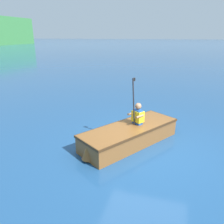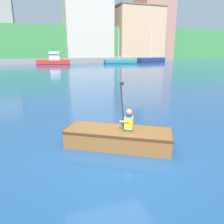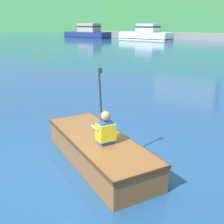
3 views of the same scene
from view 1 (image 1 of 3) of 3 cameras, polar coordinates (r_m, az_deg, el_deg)
name	(u,v)px [view 1 (image 1 of 3)]	position (r m, az deg, el deg)	size (l,w,h in m)	color
ground_plane	(147,150)	(5.69, 9.17, -9.70)	(300.00, 300.00, 0.00)	navy
rowboat_foreground	(129,134)	(5.82, 4.43, -5.78)	(2.91, 2.35, 0.48)	brown
person_paddler	(138,115)	(5.84, 6.70, -0.67)	(0.45, 0.45, 1.27)	#1E4CA5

